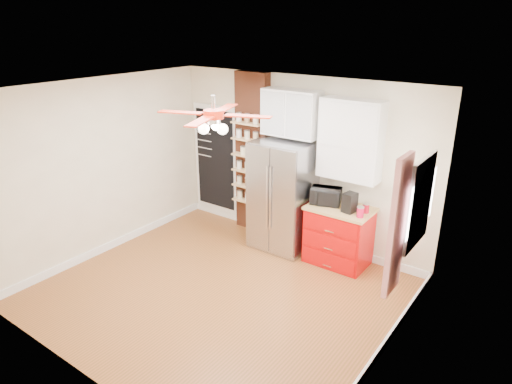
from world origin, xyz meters
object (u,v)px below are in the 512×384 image
Objects in this scene: fridge at (283,196)px; toaster_oven at (326,196)px; red_cabinet at (339,235)px; canister_left at (360,212)px; coffee_maker at (350,203)px; pantry_jar_oats at (243,151)px; ceiling_fan at (214,115)px.

fridge reaches higher than toaster_oven.
red_cabinet is 0.66m from canister_left.
toaster_oven reaches higher than red_cabinet.
toaster_oven is 0.42m from coffee_maker.
pantry_jar_oats reaches higher than toaster_oven.
coffee_maker is (1.09, 1.60, -1.38)m from ceiling_fan.
pantry_jar_oats is (-2.00, 0.15, 0.39)m from coffee_maker.
red_cabinet is 7.34× the size of pantry_jar_oats.
toaster_oven reaches higher than canister_left.
toaster_oven is at bearing 4.11° from fridge.
red_cabinet is 0.62m from toaster_oven.
red_cabinet is at bearing 164.87° from coffee_maker.
fridge is 1.15m from coffee_maker.
canister_left is 1.11× the size of pantry_jar_oats.
ceiling_fan is 9.86× the size of canister_left.
red_cabinet is 3.29× the size of coffee_maker.
coffee_maker reaches higher than toaster_oven.
canister_left reaches higher than red_cabinet.
ceiling_fan is at bearing -130.28° from canister_left.
toaster_oven is 3.44× the size of pantry_jar_oats.
toaster_oven is at bearing 179.57° from red_cabinet.
pantry_jar_oats is (-0.86, 0.12, 0.56)m from fridge.
coffee_maker is (0.42, -0.08, 0.02)m from toaster_oven.
coffee_maker is at bearing -4.27° from pantry_jar_oats.
ceiling_fan is 2.21m from pantry_jar_oats.
fridge is 3.97× the size of toaster_oven.
red_cabinet is 2.08m from pantry_jar_oats.
ceiling_fan is at bearing -88.24° from fridge.
ceiling_fan is 2.38m from coffee_maker.
canister_left is (1.29, 1.52, -1.45)m from ceiling_fan.
red_cabinet is 6.62× the size of canister_left.
toaster_oven is (0.67, 1.68, -1.40)m from ceiling_fan.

